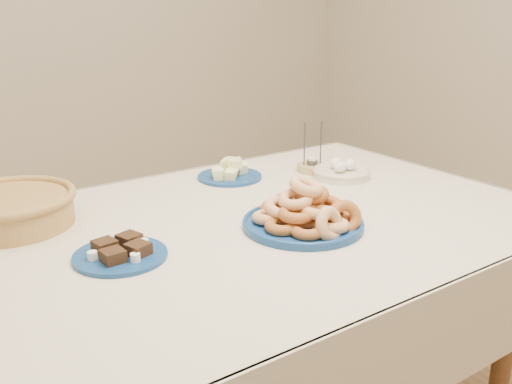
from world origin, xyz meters
TOP-DOWN VIEW (x-y plane):
  - dining_table at (0.00, 0.00)m, footprint 1.71×1.11m
  - donut_platter at (0.11, -0.13)m, footprint 0.35×0.35m
  - melon_plate at (0.19, 0.37)m, footprint 0.24×0.24m
  - brownie_plate at (-0.37, -0.02)m, footprint 0.26×0.26m
  - wicker_basket at (-0.53, 0.34)m, footprint 0.39×0.39m
  - candle_holder at (0.47, 0.27)m, footprint 0.14×0.14m
  - egg_bowl at (0.50, 0.16)m, footprint 0.24×0.24m

SIDE VIEW (x-z plane):
  - dining_table at x=0.00m, z-range 0.27..1.02m
  - brownie_plate at x=-0.37m, z-range 0.74..0.78m
  - candle_holder at x=0.47m, z-range 0.68..0.86m
  - egg_bowl at x=0.50m, z-range 0.74..0.80m
  - melon_plate at x=0.19m, z-range 0.74..0.81m
  - donut_platter at x=0.11m, z-range 0.71..0.86m
  - wicker_basket at x=-0.53m, z-range 0.75..0.85m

